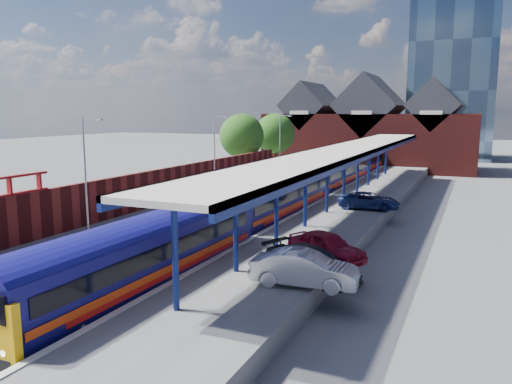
# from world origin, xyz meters

# --- Properties ---
(ground) EXTENTS (240.00, 240.00, 0.00)m
(ground) POSITION_xyz_m (0.00, 30.00, 0.00)
(ground) COLOR #5B5B5E
(ground) RESTS_ON ground
(ballast_bed) EXTENTS (6.00, 76.00, 0.06)m
(ballast_bed) POSITION_xyz_m (0.00, 20.00, 0.03)
(ballast_bed) COLOR #473D33
(ballast_bed) RESTS_ON ground
(rails) EXTENTS (4.51, 76.00, 0.14)m
(rails) POSITION_xyz_m (0.00, 20.00, 0.12)
(rails) COLOR slate
(rails) RESTS_ON ground
(left_platform) EXTENTS (5.00, 76.00, 1.00)m
(left_platform) POSITION_xyz_m (-5.50, 20.00, 0.50)
(left_platform) COLOR #565659
(left_platform) RESTS_ON ground
(right_platform) EXTENTS (6.00, 76.00, 1.00)m
(right_platform) POSITION_xyz_m (6.00, 20.00, 0.50)
(right_platform) COLOR #565659
(right_platform) RESTS_ON ground
(coping_left) EXTENTS (0.30, 76.00, 0.05)m
(coping_left) POSITION_xyz_m (-3.15, 20.00, 1.02)
(coping_left) COLOR silver
(coping_left) RESTS_ON left_platform
(coping_right) EXTENTS (0.30, 76.00, 0.05)m
(coping_right) POSITION_xyz_m (3.15, 20.00, 1.02)
(coping_right) COLOR silver
(coping_right) RESTS_ON right_platform
(yellow_line) EXTENTS (0.14, 76.00, 0.01)m
(yellow_line) POSITION_xyz_m (-3.75, 20.00, 1.01)
(yellow_line) COLOR yellow
(yellow_line) RESTS_ON left_platform
(train) EXTENTS (3.14, 65.95, 3.45)m
(train) POSITION_xyz_m (1.49, 25.56, 2.12)
(train) COLOR #0F0D5C
(train) RESTS_ON ground
(canopy) EXTENTS (4.50, 52.00, 4.48)m
(canopy) POSITION_xyz_m (5.48, 21.95, 5.25)
(canopy) COLOR navy
(canopy) RESTS_ON right_platform
(lamp_post_b) EXTENTS (1.48, 0.18, 7.00)m
(lamp_post_b) POSITION_xyz_m (-6.36, 6.00, 4.99)
(lamp_post_b) COLOR #A5A8AA
(lamp_post_b) RESTS_ON left_platform
(lamp_post_c) EXTENTS (1.48, 0.18, 7.00)m
(lamp_post_c) POSITION_xyz_m (-6.36, 22.00, 4.99)
(lamp_post_c) COLOR #A5A8AA
(lamp_post_c) RESTS_ON left_platform
(lamp_post_d) EXTENTS (1.48, 0.18, 7.00)m
(lamp_post_d) POSITION_xyz_m (-6.36, 38.00, 4.99)
(lamp_post_d) COLOR #A5A8AA
(lamp_post_d) RESTS_ON left_platform
(platform_sign) EXTENTS (0.55, 0.08, 2.50)m
(platform_sign) POSITION_xyz_m (-5.00, 24.00, 2.69)
(platform_sign) COLOR #A5A8AA
(platform_sign) RESTS_ON left_platform
(brick_wall) EXTENTS (0.35, 50.00, 3.86)m
(brick_wall) POSITION_xyz_m (-8.10, 13.54, 2.45)
(brick_wall) COLOR #5C1A18
(brick_wall) RESTS_ON left_platform
(station_building) EXTENTS (30.00, 12.12, 13.78)m
(station_building) POSITION_xyz_m (0.00, 58.00, 5.45)
(station_building) COLOR #5C1A18
(station_building) RESTS_ON ground
(glass_tower) EXTENTS (14.20, 14.20, 40.30)m
(glass_tower) POSITION_xyz_m (10.00, 80.00, 20.20)
(glass_tower) COLOR #445A74
(glass_tower) RESTS_ON ground
(tree_near) EXTENTS (5.20, 5.20, 8.10)m
(tree_near) POSITION_xyz_m (-10.35, 35.91, 5.35)
(tree_near) COLOR #382314
(tree_near) RESTS_ON ground
(tree_far) EXTENTS (5.20, 5.20, 8.10)m
(tree_far) POSITION_xyz_m (-9.35, 43.91, 5.35)
(tree_far) COLOR #382314
(tree_far) RESTS_ON ground
(parked_car_red) EXTENTS (4.59, 3.46, 1.46)m
(parked_car_red) POSITION_xyz_m (8.32, 6.34, 1.73)
(parked_car_red) COLOR maroon
(parked_car_red) RESTS_ON right_platform
(parked_car_silver) EXTENTS (4.66, 1.97, 1.50)m
(parked_car_silver) POSITION_xyz_m (8.50, 2.40, 1.75)
(parked_car_silver) COLOR silver
(parked_car_silver) RESTS_ON right_platform
(parked_car_dark) EXTENTS (5.16, 3.68, 1.39)m
(parked_car_dark) POSITION_xyz_m (8.50, 3.44, 1.69)
(parked_car_dark) COLOR black
(parked_car_dark) RESTS_ON right_platform
(parked_car_blue) EXTENTS (4.70, 2.38, 1.27)m
(parked_car_blue) POSITION_xyz_m (7.58, 20.52, 1.64)
(parked_car_blue) COLOR navy
(parked_car_blue) RESTS_ON right_platform
(relay_cabinet) EXTENTS (0.79, 0.97, 1.00)m
(relay_cabinet) POSITION_xyz_m (2.41, -4.78, 0.50)
(relay_cabinet) COLOR #ABAEB0
(relay_cabinet) RESTS_ON ground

